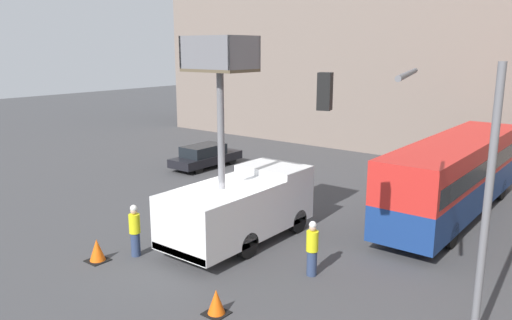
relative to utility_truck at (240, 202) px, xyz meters
The scene contains 10 objects.
ground_plane 1.70m from the utility_truck, 95.24° to the right, with size 120.00×120.00×0.00m, color #424244.
building_backdrop_far 23.56m from the utility_truck, 90.18° to the left, with size 44.00×10.00×17.30m.
utility_truck is the anchor object (origin of this frame).
city_bus 9.52m from the utility_truck, 56.49° to the left, with size 2.44×11.95×3.30m.
traffic_light_pole 8.37m from the utility_truck, 16.19° to the right, with size 3.92×3.67×6.77m.
road_worker_near_truck 3.86m from the utility_truck, 121.64° to the right, with size 0.38×0.38×1.84m.
road_worker_directing 3.72m from the utility_truck, 12.22° to the right, with size 0.38×0.38×1.80m.
traffic_cone_near_truck 5.21m from the utility_truck, 121.75° to the right, with size 0.68×0.68×0.78m.
traffic_cone_mid_road 5.34m from the utility_truck, 57.25° to the right, with size 0.62×0.62×0.71m.
parked_car_curbside 12.00m from the utility_truck, 140.02° to the left, with size 1.73×4.69×1.38m.
Camera 1 is at (11.30, -12.58, 7.05)m, focal length 35.00 mm.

